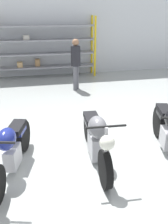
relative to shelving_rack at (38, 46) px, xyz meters
The scene contains 6 objects.
ground_plane 6.27m from the shelving_rack, 84.30° to the right, with size 30.00×30.00×0.00m, color #9EA3A0.
back_wall 0.90m from the shelving_rack, 30.66° to the left, with size 30.00×0.08×3.60m.
shelving_rack is the anchor object (origin of this frame).
motorcycle_blue 6.56m from the shelving_rack, 97.07° to the right, with size 0.83×2.06×1.00m.
motorcycle_grey 6.49m from the shelving_rack, 83.92° to the right, with size 0.61×2.12×1.03m.
person_browsing 2.31m from the shelving_rack, 60.44° to the right, with size 0.44×0.44×1.71m.
Camera 1 is at (-0.97, -4.09, 2.61)m, focal length 40.00 mm.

